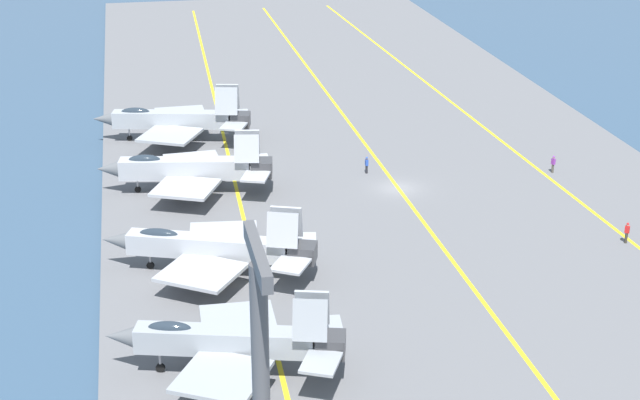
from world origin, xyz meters
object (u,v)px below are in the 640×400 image
(crew_blue_vest, at_px, (367,164))
(parked_jet_third, at_px, (188,169))
(crew_purple_vest, at_px, (553,163))
(parked_jet_fourth, at_px, (175,120))
(parked_jet_second, at_px, (212,247))
(parked_jet_nearest, at_px, (230,341))
(crew_red_vest, at_px, (627,232))

(crew_blue_vest, bearing_deg, parked_jet_third, 95.31)
(crew_purple_vest, bearing_deg, parked_jet_fourth, 64.55)
(parked_jet_second, relative_size, parked_jet_third, 1.03)
(crew_purple_vest, bearing_deg, parked_jet_nearest, 130.89)
(parked_jet_fourth, height_order, crew_purple_vest, parked_jet_fourth)
(crew_blue_vest, height_order, crew_purple_vest, crew_purple_vest)
(parked_jet_second, xyz_separation_m, crew_blue_vest, (19.46, -17.16, -1.33))
(parked_jet_third, xyz_separation_m, crew_blue_vest, (1.65, -17.76, -1.42))
(parked_jet_fourth, distance_m, crew_purple_vest, 40.26)
(parked_jet_fourth, relative_size, crew_blue_vest, 9.90)
(crew_blue_vest, bearing_deg, parked_jet_second, 138.58)
(parked_jet_second, xyz_separation_m, parked_jet_third, (17.81, 0.60, 0.10))
(crew_red_vest, bearing_deg, parked_jet_third, 61.79)
(parked_jet_nearest, bearing_deg, crew_red_vest, -68.24)
(parked_jet_fourth, bearing_deg, crew_red_vest, -134.10)
(crew_red_vest, bearing_deg, parked_jet_second, 88.27)
(parked_jet_third, bearing_deg, parked_jet_second, -178.09)
(parked_jet_nearest, bearing_deg, crew_purple_vest, -49.11)
(parked_jet_third, relative_size, crew_purple_vest, 9.29)
(crew_purple_vest, bearing_deg, crew_red_vest, 176.95)
(parked_jet_nearest, xyz_separation_m, parked_jet_fourth, (48.22, 0.60, -0.04))
(parked_jet_nearest, bearing_deg, parked_jet_third, 0.57)
(parked_jet_third, bearing_deg, parked_jet_nearest, -179.43)
(parked_jet_nearest, bearing_deg, parked_jet_second, -1.03)
(parked_jet_nearest, bearing_deg, crew_blue_vest, -26.87)
(parked_jet_second, height_order, parked_jet_third, parked_jet_third)
(parked_jet_nearest, relative_size, crew_blue_vest, 9.02)
(crew_purple_vest, bearing_deg, crew_blue_vest, 79.28)
(crew_purple_vest, bearing_deg, parked_jet_third, 87.12)
(parked_jet_second, xyz_separation_m, parked_jet_fourth, (33.28, 0.87, 0.17))
(parked_jet_second, height_order, crew_red_vest, parked_jet_second)
(parked_jet_second, xyz_separation_m, crew_purple_vest, (15.99, -35.45, -1.29))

